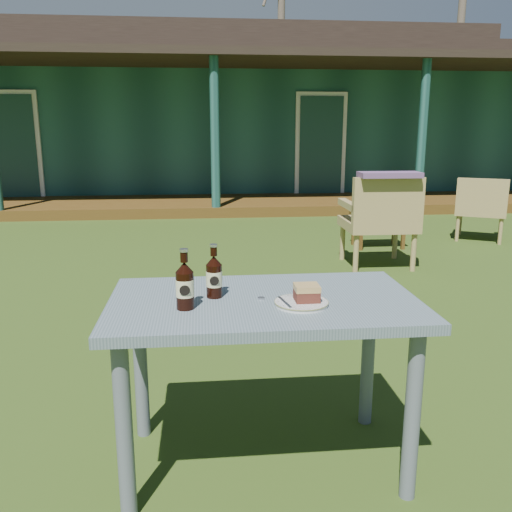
{
  "coord_description": "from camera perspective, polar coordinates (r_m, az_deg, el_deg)",
  "views": [
    {
      "loc": [
        -0.23,
        -3.6,
        1.37
      ],
      "look_at": [
        0.0,
        -1.3,
        0.82
      ],
      "focal_mm": 38.0,
      "sensor_mm": 36.0,
      "label": 1
    }
  ],
  "objects": [
    {
      "name": "pavilion",
      "position": [
        12.99,
        -4.96,
        14.39
      ],
      "size": [
        15.8,
        8.3,
        3.45
      ],
      "color": "#1C4942",
      "rests_on": "ground"
    },
    {
      "name": "floral_throw",
      "position": [
        5.26,
        13.89,
        8.31
      ],
      "size": [
        0.58,
        0.25,
        0.05
      ],
      "primitive_type": "cube",
      "rotation": [
        0.0,
        0.0,
        3.13
      ],
      "color": "#664670",
      "rests_on": "armchair_left"
    },
    {
      "name": "fork",
      "position": [
        2.02,
        3.04,
        -4.89
      ],
      "size": [
        0.04,
        0.14,
        0.0
      ],
      "primitive_type": "cube",
      "rotation": [
        0.0,
        0.0,
        0.18
      ],
      "color": "silver",
      "rests_on": "plate"
    },
    {
      "name": "bottle_cap",
      "position": [
        2.11,
        0.55,
        -4.49
      ],
      "size": [
        0.03,
        0.03,
        0.01
      ],
      "primitive_type": "cylinder",
      "color": "silver",
      "rests_on": "cafe_table"
    },
    {
      "name": "cafe_table",
      "position": [
        2.15,
        0.82,
        -7.08
      ],
      "size": [
        1.2,
        0.7,
        0.72
      ],
      "color": "slate",
      "rests_on": "ground"
    },
    {
      "name": "cola_bottle_far",
      "position": [
        1.99,
        -7.5,
        -3.05
      ],
      "size": [
        0.07,
        0.07,
        0.23
      ],
      "color": "black",
      "rests_on": "cafe_table"
    },
    {
      "name": "cake_slice",
      "position": [
        2.05,
        5.36,
        -3.85
      ],
      "size": [
        0.09,
        0.09,
        0.06
      ],
      "color": "#4F2219",
      "rests_on": "plate"
    },
    {
      "name": "armchair_left",
      "position": [
        5.48,
        13.02,
        4.06
      ],
      "size": [
        0.68,
        0.64,
        0.92
      ],
      "color": "#9D884E",
      "rests_on": "ground"
    },
    {
      "name": "ground",
      "position": [
        3.86,
        -1.98,
        -7.42
      ],
      "size": [
        80.0,
        80.0,
        0.0
      ],
      "primitive_type": "plane",
      "color": "#334916"
    },
    {
      "name": "tree_right",
      "position": [
        23.16,
        20.84,
        22.85
      ],
      "size": [
        0.28,
        0.28,
        11.0
      ],
      "primitive_type": "cylinder",
      "color": "brown",
      "rests_on": "ground"
    },
    {
      "name": "side_table",
      "position": [
        6.46,
        12.79,
        3.89
      ],
      "size": [
        0.6,
        0.4,
        0.4
      ],
      "color": "#513613",
      "rests_on": "ground"
    },
    {
      "name": "tree_mid",
      "position": [
        22.59,
        2.66,
        21.98
      ],
      "size": [
        0.28,
        0.28,
        9.5
      ],
      "primitive_type": "cylinder",
      "color": "brown",
      "rests_on": "ground"
    },
    {
      "name": "armchair_right",
      "position": [
        7.21,
        22.63,
        4.93
      ],
      "size": [
        0.77,
        0.75,
        0.78
      ],
      "color": "#9D884E",
      "rests_on": "ground"
    },
    {
      "name": "cola_bottle_near",
      "position": [
        2.12,
        -4.43,
        -2.13
      ],
      "size": [
        0.06,
        0.07,
        0.21
      ],
      "color": "black",
      "rests_on": "cafe_table"
    },
    {
      "name": "plate",
      "position": [
        2.05,
        4.79,
        -4.94
      ],
      "size": [
        0.2,
        0.2,
        0.01
      ],
      "color": "silver",
      "rests_on": "cafe_table"
    }
  ]
}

